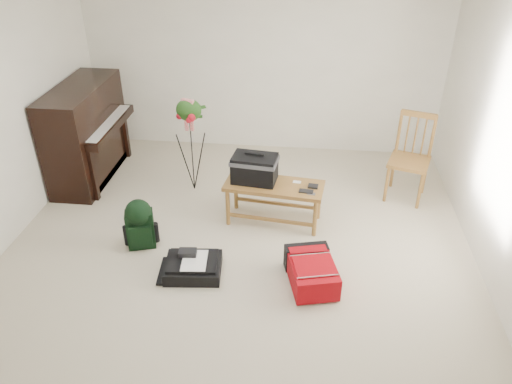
# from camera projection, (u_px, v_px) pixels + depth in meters

# --- Properties ---
(floor) EXTENTS (5.00, 5.50, 0.01)m
(floor) POSITION_uv_depth(u_px,v_px,m) (236.00, 259.00, 5.25)
(floor) COLOR beige
(floor) RESTS_ON ground
(ceiling) EXTENTS (5.00, 5.50, 0.01)m
(ceiling) POSITION_uv_depth(u_px,v_px,m) (230.00, 12.00, 3.95)
(ceiling) COLOR white
(ceiling) RESTS_ON wall_back
(wall_back) EXTENTS (5.00, 0.04, 2.50)m
(wall_back) POSITION_uv_depth(u_px,v_px,m) (263.00, 65.00, 6.94)
(wall_back) COLOR white
(wall_back) RESTS_ON floor
(piano) EXTENTS (0.71, 1.50, 1.25)m
(piano) POSITION_uv_depth(u_px,v_px,m) (87.00, 135.00, 6.50)
(piano) COLOR black
(piano) RESTS_ON floor
(bench) EXTENTS (1.15, 0.57, 0.85)m
(bench) POSITION_uv_depth(u_px,v_px,m) (260.00, 174.00, 5.58)
(bench) COLOR olive
(bench) RESTS_ON floor
(dining_chair) EXTENTS (0.58, 0.58, 1.07)m
(dining_chair) POSITION_uv_depth(u_px,v_px,m) (409.00, 159.00, 6.09)
(dining_chair) COLOR olive
(dining_chair) RESTS_ON floor
(red_suitcase) EXTENTS (0.56, 0.72, 0.27)m
(red_suitcase) POSITION_uv_depth(u_px,v_px,m) (312.00, 269.00, 4.90)
(red_suitcase) COLOR #A9070F
(red_suitcase) RESTS_ON floor
(black_duffel) EXTENTS (0.60, 0.50, 0.23)m
(black_duffel) POSITION_uv_depth(u_px,v_px,m) (193.00, 266.00, 5.02)
(black_duffel) COLOR black
(black_duffel) RESTS_ON floor
(green_backpack) EXTENTS (0.33, 0.30, 0.57)m
(green_backpack) POSITION_uv_depth(u_px,v_px,m) (139.00, 222.00, 5.29)
(green_backpack) COLOR black
(green_backpack) RESTS_ON floor
(flower_stand) EXTENTS (0.49, 0.49, 1.26)m
(flower_stand) POSITION_uv_depth(u_px,v_px,m) (191.00, 146.00, 6.18)
(flower_stand) COLOR black
(flower_stand) RESTS_ON floor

